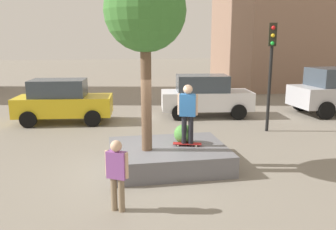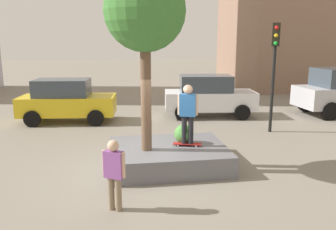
% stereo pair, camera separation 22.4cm
% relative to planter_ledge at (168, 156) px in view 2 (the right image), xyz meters
% --- Properties ---
extents(ground_plane, '(120.00, 120.00, 0.00)m').
position_rel_planter_ledge_xyz_m(ground_plane, '(-0.58, -0.22, -0.29)').
color(ground_plane, gray).
extents(planter_ledge, '(3.25, 2.53, 0.58)m').
position_rel_planter_ledge_xyz_m(planter_ledge, '(0.00, 0.00, 0.00)').
color(planter_ledge, slate).
rests_on(planter_ledge, ground).
extents(plaza_tree, '(2.07, 2.07, 4.68)m').
position_rel_planter_ledge_xyz_m(plaza_tree, '(-0.62, -0.22, 3.87)').
color(plaza_tree, brown).
rests_on(plaza_tree, planter_ledge).
extents(boxwood_shrub, '(0.56, 0.56, 0.56)m').
position_rel_planter_ledge_xyz_m(boxwood_shrub, '(0.50, 0.20, 0.57)').
color(boxwood_shrub, '#4C8C3D').
rests_on(boxwood_shrub, planter_ledge).
extents(skateboard, '(0.83, 0.41, 0.07)m').
position_rel_planter_ledge_xyz_m(skateboard, '(0.54, -0.05, 0.34)').
color(skateboard, '#A51E1E').
rests_on(skateboard, planter_ledge).
extents(skateboarder, '(0.54, 0.33, 1.66)m').
position_rel_planter_ledge_xyz_m(skateboarder, '(0.54, -0.05, 1.32)').
color(skateboarder, black).
rests_on(skateboarder, skateboard).
extents(taxi_cab, '(4.18, 2.19, 1.88)m').
position_rel_planter_ledge_xyz_m(taxi_cab, '(-3.53, 6.02, 0.67)').
color(taxi_cab, gold).
rests_on(taxi_cab, ground).
extents(police_car, '(4.34, 2.35, 1.94)m').
position_rel_planter_ledge_xyz_m(police_car, '(2.88, 6.18, 0.69)').
color(police_car, white).
rests_on(police_car, ground).
extents(traffic_light_corner, '(0.35, 0.37, 4.13)m').
position_rel_planter_ledge_xyz_m(traffic_light_corner, '(4.51, 3.07, 2.55)').
color(traffic_light_corner, black).
rests_on(traffic_light_corner, ground).
extents(pedestrian_crossing, '(0.46, 0.35, 1.53)m').
position_rel_planter_ledge_xyz_m(pedestrian_crossing, '(-1.49, -2.41, 0.59)').
color(pedestrian_crossing, '#847056').
rests_on(pedestrian_crossing, ground).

